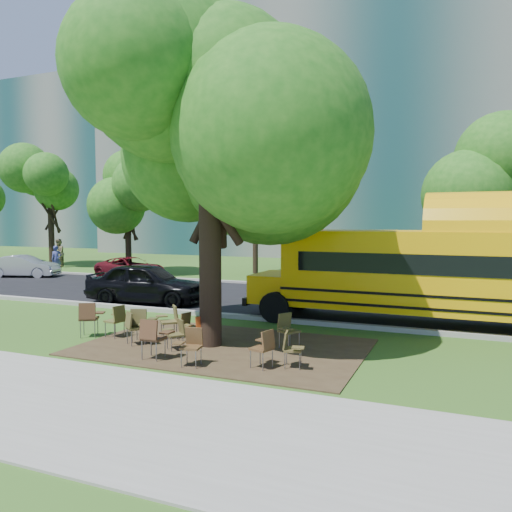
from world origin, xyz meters
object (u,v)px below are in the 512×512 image
at_px(chair_0, 90,315).
at_px(chair_1, 134,325).
at_px(chair_12, 287,327).
at_px(chair_8, 117,318).
at_px(chair_5, 191,343).
at_px(chair_6, 264,345).
at_px(main_tree, 209,112).
at_px(pedestrian_a, 57,259).
at_px(black_car, 147,283).
at_px(bg_car_silver, 24,266).
at_px(chair_3, 177,331).
at_px(pedestrian_b, 59,253).
at_px(chair_4, 153,335).
at_px(bg_car_red, 131,268).
at_px(chair_11, 201,327).
at_px(chair_7, 291,346).
at_px(school_bus, 462,273).
at_px(chair_9, 171,318).
at_px(chair_2, 141,322).
at_px(chair_10, 188,324).

xyz_separation_m(chair_0, chair_1, (1.71, -0.33, -0.06)).
bearing_deg(chair_12, chair_1, -42.26).
bearing_deg(chair_8, chair_5, -106.77).
relative_size(chair_1, chair_6, 1.01).
bearing_deg(main_tree, chair_8, -176.17).
xyz_separation_m(chair_1, pedestrian_a, (-14.99, 12.72, 0.29)).
relative_size(black_car, bg_car_silver, 1.23).
distance_m(chair_3, chair_5, 1.43).
bearing_deg(pedestrian_b, main_tree, 21.78).
height_order(chair_4, chair_12, chair_4).
xyz_separation_m(bg_car_red, pedestrian_a, (-5.95, 0.70, 0.24)).
bearing_deg(main_tree, chair_12, 13.13).
relative_size(chair_4, bg_car_red, 0.23).
height_order(chair_1, pedestrian_b, pedestrian_b).
bearing_deg(black_car, chair_6, -136.75).
bearing_deg(chair_0, chair_8, -12.34).
bearing_deg(chair_11, chair_7, -74.23).
bearing_deg(chair_4, chair_3, 86.35).
bearing_deg(pedestrian_a, chair_4, -99.81).
distance_m(black_car, bg_car_red, 8.57).
bearing_deg(pedestrian_b, school_bus, 36.92).
bearing_deg(bg_car_red, chair_12, -117.97).
relative_size(chair_7, chair_8, 0.90).
relative_size(chair_0, chair_6, 1.12).
distance_m(black_car, pedestrian_b, 17.34).
bearing_deg(pedestrian_a, chair_8, -100.65).
xyz_separation_m(chair_0, chair_9, (2.15, 0.70, -0.04)).
height_order(chair_3, bg_car_red, bg_car_red).
bearing_deg(pedestrian_a, chair_9, -96.84).
bearing_deg(chair_0, main_tree, -21.97).
xyz_separation_m(chair_12, pedestrian_a, (-18.71, 11.55, 0.28)).
relative_size(chair_3, chair_7, 0.96).
relative_size(chair_7, bg_car_red, 0.19).
distance_m(chair_1, chair_3, 1.25).
bearing_deg(chair_8, bg_car_silver, 64.34).
relative_size(chair_9, pedestrian_a, 0.54).
bearing_deg(school_bus, chair_8, -150.78).
distance_m(chair_2, chair_7, 4.34).
xyz_separation_m(chair_9, chair_12, (3.28, 0.15, -0.01)).
xyz_separation_m(chair_8, bg_car_silver, (-14.00, 9.70, 0.07)).
distance_m(school_bus, chair_6, 7.08).
distance_m(chair_11, pedestrian_b, 24.31).
bearing_deg(chair_10, black_car, -121.71).
bearing_deg(chair_3, school_bus, -102.46).
relative_size(chair_11, chair_12, 0.88).
bearing_deg(chair_2, pedestrian_a, 124.39).
relative_size(chair_4, chair_11, 1.23).
bearing_deg(chair_12, chair_7, 51.97).
bearing_deg(black_car, chair_2, -153.05).
relative_size(chair_6, chair_11, 1.10).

